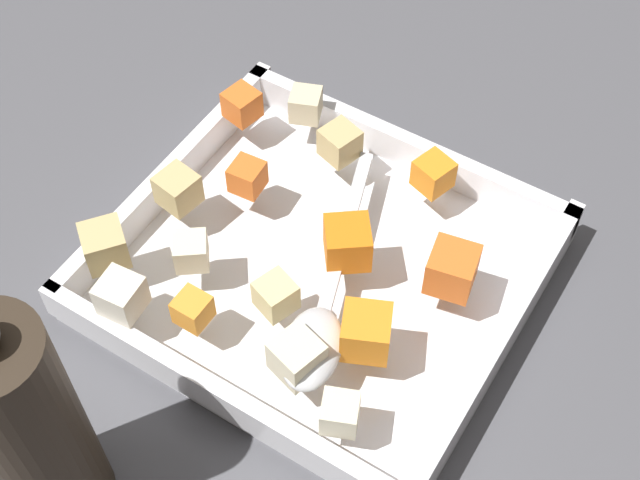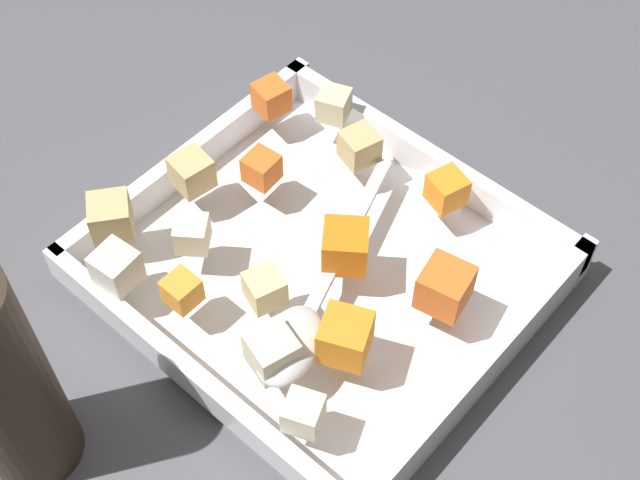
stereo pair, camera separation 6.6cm
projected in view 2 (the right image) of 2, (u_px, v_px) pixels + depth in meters
ground_plane at (309, 269)px, 0.71m from camera, size 4.00×4.00×0.00m
baking_dish at (320, 273)px, 0.69m from camera, size 0.30×0.28×0.05m
carrot_chunk_near_spoon at (346, 246)px, 0.65m from camera, size 0.05×0.05×0.03m
carrot_chunk_mid_right at (447, 189)px, 0.68m from camera, size 0.03×0.03×0.03m
carrot_chunk_heap_side at (182, 291)px, 0.63m from camera, size 0.02×0.02×0.02m
carrot_chunk_near_left at (445, 287)px, 0.62m from camera, size 0.04×0.04×0.03m
carrot_chunk_far_right at (345, 337)px, 0.60m from camera, size 0.04×0.04×0.03m
carrot_chunk_near_right at (271, 97)px, 0.74m from camera, size 0.03×0.03×0.02m
carrot_chunk_center at (262, 168)px, 0.70m from camera, size 0.03×0.03×0.02m
potato_chunk_rim_edge at (111, 217)px, 0.66m from camera, size 0.04×0.04×0.03m
potato_chunk_corner_ne at (192, 234)px, 0.66m from camera, size 0.03×0.03×0.02m
potato_chunk_corner_se at (192, 172)px, 0.69m from camera, size 0.03×0.03×0.03m
potato_chunk_under_handle at (265, 288)px, 0.63m from camera, size 0.03×0.03×0.02m
potato_chunk_far_left at (272, 352)px, 0.60m from camera, size 0.04×0.04×0.03m
potato_chunk_heap_top at (359, 147)px, 0.71m from camera, size 0.03×0.03×0.03m
potato_chunk_back_center at (303, 413)px, 0.57m from camera, size 0.03×0.03×0.02m
potato_chunk_corner_nw at (334, 105)px, 0.74m from camera, size 0.03×0.03×0.02m
parsnip_chunk_mid_left at (116, 268)px, 0.64m from camera, size 0.03×0.03×0.03m
serving_spoon at (298, 330)px, 0.61m from camera, size 0.09×0.22×0.02m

